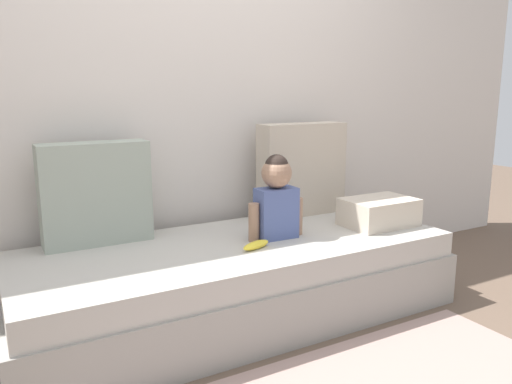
# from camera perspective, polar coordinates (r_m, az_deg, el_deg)

# --- Properties ---
(ground_plane) EXTENTS (12.00, 12.00, 0.00)m
(ground_plane) POSITION_cam_1_polar(r_m,az_deg,el_deg) (2.73, -1.98, -13.89)
(ground_plane) COLOR brown
(back_wall) EXTENTS (5.46, 0.10, 2.50)m
(back_wall) POSITION_cam_1_polar(r_m,az_deg,el_deg) (2.98, -7.36, 13.01)
(back_wall) COLOR silver
(back_wall) RESTS_ON ground
(couch) EXTENTS (2.26, 0.88, 0.41)m
(couch) POSITION_cam_1_polar(r_m,az_deg,el_deg) (2.65, -2.01, -9.96)
(couch) COLOR #9C978F
(couch) RESTS_ON ground
(throw_pillow_left) EXTENTS (0.53, 0.16, 0.51)m
(throw_pillow_left) POSITION_cam_1_polar(r_m,az_deg,el_deg) (2.62, -17.71, -0.17)
(throw_pillow_left) COLOR #99A393
(throw_pillow_left) RESTS_ON couch
(throw_pillow_right) EXTENTS (0.56, 0.16, 0.56)m
(throw_pillow_right) POSITION_cam_1_polar(r_m,az_deg,el_deg) (3.11, 5.20, 2.59)
(throw_pillow_right) COLOR #C1B29E
(throw_pillow_right) RESTS_ON couch
(toddler) EXTENTS (0.32, 0.16, 0.44)m
(toddler) POSITION_cam_1_polar(r_m,az_deg,el_deg) (2.60, 2.32, -0.46)
(toddler) COLOR #4C5B93
(toddler) RESTS_ON couch
(banana) EXTENTS (0.18, 0.09, 0.04)m
(banana) POSITION_cam_1_polar(r_m,az_deg,el_deg) (2.46, 0.00, -6.02)
(banana) COLOR yellow
(banana) RESTS_ON couch
(folded_blanket) EXTENTS (0.40, 0.28, 0.16)m
(folded_blanket) POSITION_cam_1_polar(r_m,az_deg,el_deg) (2.95, 13.74, -2.22)
(folded_blanket) COLOR beige
(folded_blanket) RESTS_ON couch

